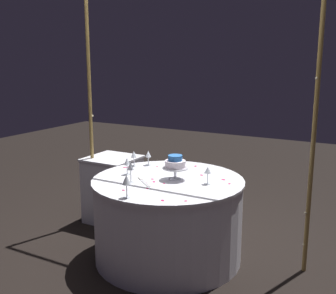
{
  "coord_description": "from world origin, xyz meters",
  "views": [
    {
      "loc": [
        1.67,
        -2.98,
        1.74
      ],
      "look_at": [
        0.0,
        0.0,
        1.01
      ],
      "focal_mm": 44.28,
      "sensor_mm": 36.0,
      "label": 1
    }
  ],
  "objects_px": {
    "decorative_arch": "(187,71)",
    "wine_glass_5": "(131,167)",
    "wine_glass_0": "(127,162)",
    "wine_glass_4": "(208,171)",
    "main_table": "(168,219)",
    "cake_knife": "(143,181)",
    "wine_glass_1": "(148,155)",
    "side_table": "(113,189)",
    "wine_glass_2": "(134,155)",
    "tiered_cake": "(175,164)",
    "wine_glass_3": "(127,180)"
  },
  "relations": [
    {
      "from": "decorative_arch",
      "to": "wine_glass_5",
      "type": "bearing_deg",
      "value": -111.05
    },
    {
      "from": "wine_glass_0",
      "to": "wine_glass_4",
      "type": "relative_size",
      "value": 1.05
    },
    {
      "from": "main_table",
      "to": "cake_knife",
      "type": "xyz_separation_m",
      "value": [
        -0.15,
        -0.17,
        0.37
      ]
    },
    {
      "from": "wine_glass_4",
      "to": "cake_knife",
      "type": "bearing_deg",
      "value": -157.81
    },
    {
      "from": "wine_glass_1",
      "to": "wine_glass_4",
      "type": "xyz_separation_m",
      "value": [
        0.75,
        -0.29,
        0.01
      ]
    },
    {
      "from": "main_table",
      "to": "side_table",
      "type": "bearing_deg",
      "value": 153.52
    },
    {
      "from": "decorative_arch",
      "to": "wine_glass_0",
      "type": "xyz_separation_m",
      "value": [
        -0.39,
        -0.4,
        -0.79
      ]
    },
    {
      "from": "wine_glass_2",
      "to": "wine_glass_5",
      "type": "relative_size",
      "value": 0.83
    },
    {
      "from": "side_table",
      "to": "wine_glass_2",
      "type": "relative_size",
      "value": 4.79
    },
    {
      "from": "main_table",
      "to": "cake_knife",
      "type": "height_order",
      "value": "cake_knife"
    },
    {
      "from": "decorative_arch",
      "to": "tiered_cake",
      "type": "xyz_separation_m",
      "value": [
        0.06,
        -0.33,
        -0.76
      ]
    },
    {
      "from": "tiered_cake",
      "to": "side_table",
      "type": "bearing_deg",
      "value": 155.76
    },
    {
      "from": "wine_glass_3",
      "to": "wine_glass_5",
      "type": "distance_m",
      "value": 0.39
    },
    {
      "from": "wine_glass_0",
      "to": "cake_knife",
      "type": "height_order",
      "value": "wine_glass_0"
    },
    {
      "from": "decorative_arch",
      "to": "wine_glass_2",
      "type": "xyz_separation_m",
      "value": [
        -0.5,
        -0.12,
        -0.79
      ]
    },
    {
      "from": "side_table",
      "to": "tiered_cake",
      "type": "relative_size",
      "value": 3.21
    },
    {
      "from": "tiered_cake",
      "to": "decorative_arch",
      "type": "bearing_deg",
      "value": 100.46
    },
    {
      "from": "tiered_cake",
      "to": "wine_glass_1",
      "type": "xyz_separation_m",
      "value": [
        -0.46,
        0.3,
        -0.04
      ]
    },
    {
      "from": "tiered_cake",
      "to": "wine_glass_3",
      "type": "xyz_separation_m",
      "value": [
        -0.09,
        -0.59,
        -0.0
      ]
    },
    {
      "from": "main_table",
      "to": "wine_glass_0",
      "type": "bearing_deg",
      "value": -172.44
    },
    {
      "from": "wine_glass_1",
      "to": "wine_glass_4",
      "type": "relative_size",
      "value": 0.97
    },
    {
      "from": "tiered_cake",
      "to": "cake_knife",
      "type": "relative_size",
      "value": 0.92
    },
    {
      "from": "tiered_cake",
      "to": "wine_glass_4",
      "type": "relative_size",
      "value": 1.49
    },
    {
      "from": "wine_glass_3",
      "to": "wine_glass_4",
      "type": "distance_m",
      "value": 0.72
    },
    {
      "from": "main_table",
      "to": "wine_glass_4",
      "type": "distance_m",
      "value": 0.59
    },
    {
      "from": "cake_knife",
      "to": "wine_glass_5",
      "type": "bearing_deg",
      "value": -138.07
    },
    {
      "from": "side_table",
      "to": "wine_glass_1",
      "type": "xyz_separation_m",
      "value": [
        0.55,
        -0.15,
        0.47
      ]
    },
    {
      "from": "wine_glass_5",
      "to": "main_table",
      "type": "bearing_deg",
      "value": 46.59
    },
    {
      "from": "decorative_arch",
      "to": "wine_glass_2",
      "type": "distance_m",
      "value": 0.95
    },
    {
      "from": "tiered_cake",
      "to": "cake_knife",
      "type": "xyz_separation_m",
      "value": [
        -0.21,
        -0.19,
        -0.13
      ]
    },
    {
      "from": "main_table",
      "to": "wine_glass_2",
      "type": "relative_size",
      "value": 8.88
    },
    {
      "from": "tiered_cake",
      "to": "wine_glass_4",
      "type": "height_order",
      "value": "tiered_cake"
    },
    {
      "from": "side_table",
      "to": "cake_knife",
      "type": "distance_m",
      "value": 1.09
    },
    {
      "from": "wine_glass_2",
      "to": "wine_glass_5",
      "type": "xyz_separation_m",
      "value": [
        0.28,
        -0.46,
        0.02
      ]
    },
    {
      "from": "decorative_arch",
      "to": "wine_glass_0",
      "type": "bearing_deg",
      "value": -134.48
    },
    {
      "from": "tiered_cake",
      "to": "wine_glass_4",
      "type": "bearing_deg",
      "value": 3.5
    },
    {
      "from": "decorative_arch",
      "to": "wine_glass_5",
      "type": "height_order",
      "value": "decorative_arch"
    },
    {
      "from": "side_table",
      "to": "wine_glass_5",
      "type": "distance_m",
      "value": 1.13
    },
    {
      "from": "tiered_cake",
      "to": "wine_glass_5",
      "type": "xyz_separation_m",
      "value": [
        -0.28,
        -0.25,
        -0.01
      ]
    },
    {
      "from": "wine_glass_1",
      "to": "decorative_arch",
      "type": "bearing_deg",
      "value": 3.06
    },
    {
      "from": "side_table",
      "to": "wine_glass_0",
      "type": "height_order",
      "value": "wine_glass_0"
    },
    {
      "from": "main_table",
      "to": "wine_glass_4",
      "type": "xyz_separation_m",
      "value": [
        0.35,
        0.04,
        0.47
      ]
    },
    {
      "from": "side_table",
      "to": "wine_glass_2",
      "type": "height_order",
      "value": "wine_glass_2"
    },
    {
      "from": "decorative_arch",
      "to": "main_table",
      "type": "xyz_separation_m",
      "value": [
        0.0,
        -0.34,
        -1.26
      ]
    },
    {
      "from": "tiered_cake",
      "to": "wine_glass_5",
      "type": "bearing_deg",
      "value": -138.03
    },
    {
      "from": "decorative_arch",
      "to": "side_table",
      "type": "bearing_deg",
      "value": 172.28
    },
    {
      "from": "tiered_cake",
      "to": "wine_glass_4",
      "type": "xyz_separation_m",
      "value": [
        0.29,
        0.02,
        -0.03
      ]
    },
    {
      "from": "wine_glass_3",
      "to": "tiered_cake",
      "type": "bearing_deg",
      "value": 81.24
    },
    {
      "from": "tiered_cake",
      "to": "wine_glass_2",
      "type": "relative_size",
      "value": 1.49
    },
    {
      "from": "wine_glass_0",
      "to": "wine_glass_5",
      "type": "relative_size",
      "value": 0.87
    }
  ]
}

